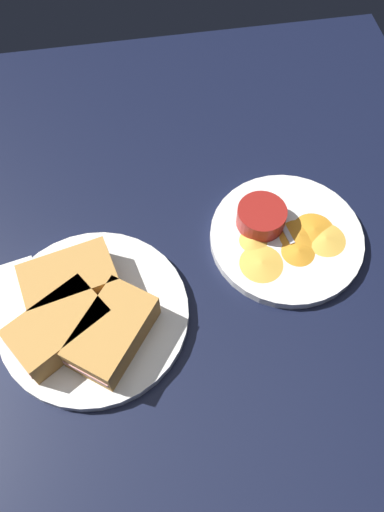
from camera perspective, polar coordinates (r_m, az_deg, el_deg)
ground_plane at (r=80.79cm, az=-4.52°, el=-2.07°), size 110.00×110.00×3.00cm
plate_sandwich_main at (r=76.36cm, az=-10.81°, el=-6.41°), size 27.50×27.50×1.60cm
sandwich_half_near at (r=75.94cm, az=-13.42°, el=-2.61°), size 14.48×10.28×4.80cm
sandwich_half_far at (r=73.06cm, az=-14.58°, el=-7.72°), size 15.04×13.43×4.80cm
sandwich_half_extra at (r=71.35cm, az=-8.85°, el=-8.34°), size 13.91×14.95×4.80cm
ramekin_dark_sauce at (r=71.43cm, az=-9.00°, el=-9.47°), size 6.08×6.08×3.38cm
spoon_by_dark_ramekin at (r=74.81cm, az=-9.35°, el=-6.29°), size 2.34×9.91×0.80cm
plate_chips_companion at (r=82.62cm, az=10.39°, el=2.01°), size 24.11×24.11×1.60cm
ramekin_light_gravy at (r=81.19cm, az=7.69°, el=4.40°), size 7.72×7.72×3.23cm
spoon_by_gravy_ramekin at (r=84.01cm, az=9.07°, el=5.18°), size 3.21×9.96×0.80cm
plantain_chip_scatter at (r=81.02cm, az=11.39°, el=1.40°), size 19.92×13.80×0.60cm
paper_napkin_folded at (r=82.49cm, az=-20.37°, el=-3.61°), size 12.61×11.06×0.40cm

